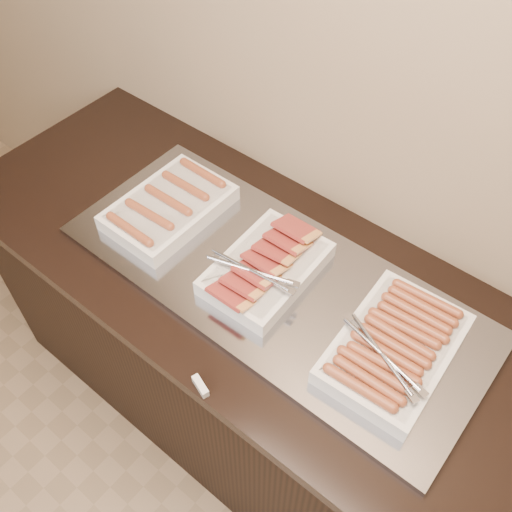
{
  "coord_description": "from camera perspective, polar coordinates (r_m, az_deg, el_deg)",
  "views": [
    {
      "loc": [
        0.57,
        1.36,
        2.15
      ],
      "look_at": [
        -0.05,
        2.13,
        0.97
      ],
      "focal_mm": 40.0,
      "sensor_mm": 36.0,
      "label": 1
    }
  ],
  "objects": [
    {
      "name": "warming_tray",
      "position": [
        1.57,
        1.63,
        -2.42
      ],
      "size": [
        1.2,
        0.5,
        0.02
      ],
      "primitive_type": "cube",
      "color": "#9396A1",
      "rests_on": "counter"
    },
    {
      "name": "dish_right",
      "position": [
        1.43,
        13.63,
        -8.85
      ],
      "size": [
        0.28,
        0.39,
        0.08
      ],
      "rotation": [
        0.0,
        0.0,
        0.05
      ],
      "color": "silver",
      "rests_on": "warming_tray"
    },
    {
      "name": "label_holder",
      "position": [
        1.4,
        -5.58,
        -12.82
      ],
      "size": [
        0.06,
        0.03,
        0.02
      ],
      "primitive_type": "cube",
      "rotation": [
        0.0,
        0.0,
        -0.33
      ],
      "color": "silver",
      "rests_on": "counter"
    },
    {
      "name": "dish_left",
      "position": [
        1.72,
        -8.68,
        4.89
      ],
      "size": [
        0.24,
        0.36,
        0.07
      ],
      "rotation": [
        0.0,
        0.0,
        -0.0
      ],
      "color": "silver",
      "rests_on": "warming_tray"
    },
    {
      "name": "counter",
      "position": [
        1.95,
        1.17,
        -10.57
      ],
      "size": [
        2.06,
        0.76,
        0.9
      ],
      "color": "black",
      "rests_on": "ground"
    },
    {
      "name": "dish_center",
      "position": [
        1.54,
        0.95,
        -1.15
      ],
      "size": [
        0.27,
        0.36,
        0.09
      ],
      "rotation": [
        0.0,
        0.0,
        0.03
      ],
      "color": "silver",
      "rests_on": "warming_tray"
    }
  ]
}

